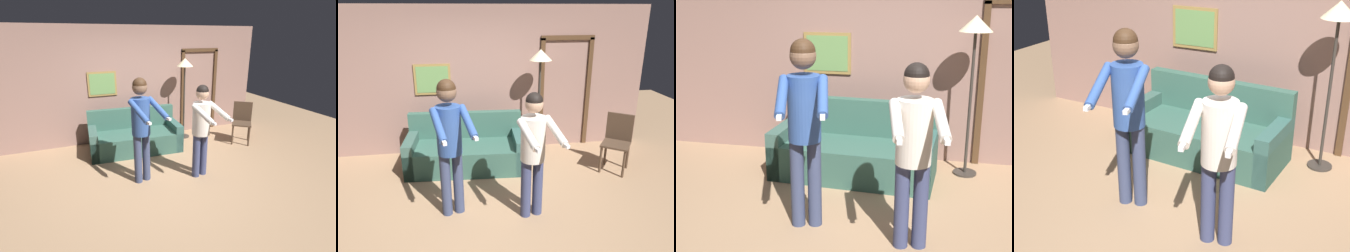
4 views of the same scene
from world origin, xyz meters
The scene contains 6 objects.
ground_plane centered at (0.00, 0.00, 0.00)m, with size 12.00×12.00×0.00m, color #A17D5C.
back_wall_assembly centered at (0.02, 2.10, 1.30)m, with size 6.40×0.10×2.60m.
couch centered at (-0.21, 1.35, 0.28)m, with size 1.95×0.96×0.87m.
torchiere_lamp centered at (1.10, 1.67, 1.62)m, with size 0.38×0.38×1.89m.
person_standing_left centered at (-0.42, 0.02, 1.08)m, with size 0.55×0.74×1.77m.
person_standing_right centered at (0.58, -0.16, 0.98)m, with size 0.51×0.71×1.63m.
Camera 4 is at (1.86, -3.33, 2.63)m, focal length 50.00 mm.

